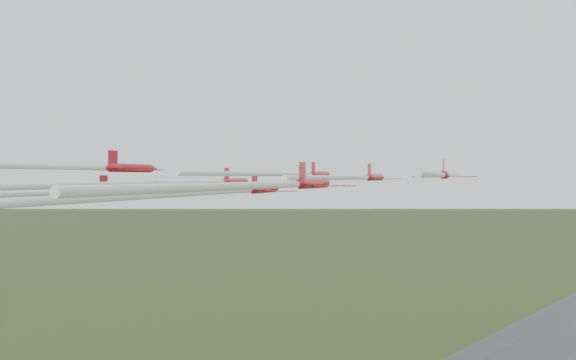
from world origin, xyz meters
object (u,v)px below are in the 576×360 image
Objects in this scene: jet_row3_left at (45,193)px; jet_row4_right at (282,184)px; jet_row3_mid at (219,192)px; jet_lead at (295,174)px; jet_row3_right at (441,175)px; jet_row2_right at (360,177)px; jet_row4_left at (78,167)px; jet_row2_left at (186,183)px.

jet_row4_right is (34.78, 4.59, 1.32)m from jet_row3_left.
jet_row3_left is 1.00× the size of jet_row3_mid.
jet_lead is 0.88× the size of jet_row3_mid.
jet_row3_mid is at bearing 137.36° from jet_row4_right.
jet_lead reaches higher than jet_row3_mid.
jet_row4_right is (-7.61, -18.90, -0.96)m from jet_row3_right.
jet_row2_right is 42.40m from jet_row3_left.
jet_row3_mid is (-5.22, -23.23, -1.68)m from jet_row2_right.
jet_row3_mid is at bearing -174.27° from jet_row3_right.
jet_row4_right is at bearing -44.96° from jet_row3_mid.
jet_lead is 40.60m from jet_row4_left.
jet_row4_left is (-30.59, -26.38, 0.85)m from jet_row3_right.
jet_row3_left is (-10.25, -37.67, -2.48)m from jet_lead.
jet_row2_right is 20.72m from jet_row3_right.
jet_lead reaches higher than jet_row4_right.
jet_row3_left is 12.55m from jet_row4_left.
jet_row4_right is at bearing 0.82° from jet_row4_left.
jet_row4_right is (15.24, -6.55, 1.03)m from jet_row3_mid.
jet_row4_left is at bearing -104.59° from jet_row2_left.
jet_row4_right reaches higher than jet_row3_left.
jet_row2_left is 34.23m from jet_row3_right.
jet_row2_left is at bearing 171.20° from jet_row3_right.
jet_row3_left is 48.51m from jet_row3_right.
jet_row2_right is at bearing 53.60° from jet_row4_left.
jet_row3_right is (42.39, 23.48, 2.28)m from jet_row3_left.
jet_row3_left is at bearing 148.96° from jet_row4_left.
jet_row2_left is 1.05× the size of jet_row3_left.
jet_row3_mid reaches higher than jet_row3_left.
jet_row3_right is at bearing 48.68° from jet_row4_right.
jet_row3_right is (33.22, 8.19, 1.04)m from jet_row2_left.
jet_row2_left is 1.49× the size of jet_row3_right.
jet_row3_mid is 26.05m from jet_row3_right.
jet_row4_right reaches higher than jet_row2_left.
jet_row4_left is at bearing 178.66° from jet_row4_right.
jet_row3_right is 0.93× the size of jet_row4_right.
jet_row3_left is at bearing -123.99° from jet_lead.
jet_row2_right is 39.47m from jet_row4_left.
jet_row3_mid is 16.28m from jet_row4_left.
jet_row4_left is at bearing -140.57° from jet_row3_mid.
jet_row3_mid is (10.37, -4.16, -0.95)m from jet_row2_left.
jet_row4_left reaches higher than jet_row2_right.
jet_row4_right reaches higher than jet_row3_mid.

